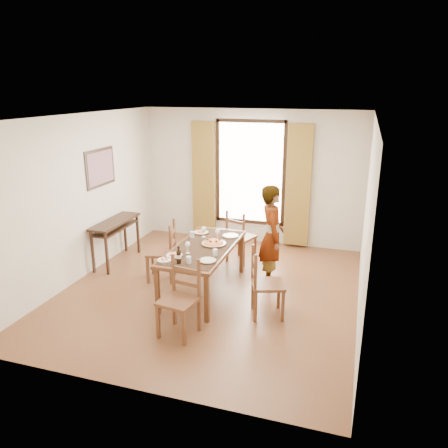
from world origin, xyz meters
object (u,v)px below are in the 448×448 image
(console_table, at_px, (115,227))
(man, at_px, (272,236))
(pasta_platter, at_px, (214,241))
(dining_table, at_px, (204,250))

(console_table, distance_m, man, 2.89)
(man, bearing_deg, pasta_platter, 100.16)
(console_table, bearing_deg, dining_table, -18.45)
(console_table, relative_size, pasta_platter, 3.00)
(console_table, xyz_separation_m, man, (2.89, -0.07, 0.14))
(dining_table, distance_m, pasta_platter, 0.21)
(dining_table, bearing_deg, console_table, 161.55)
(man, height_order, pasta_platter, man)
(console_table, xyz_separation_m, pasta_platter, (2.06, -0.52, 0.12))
(console_table, bearing_deg, man, -1.38)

